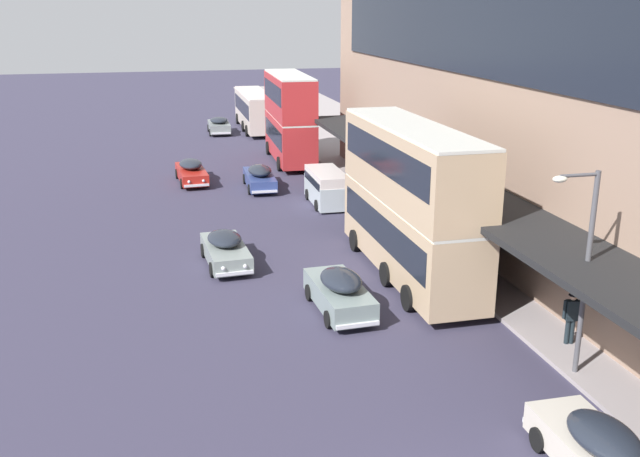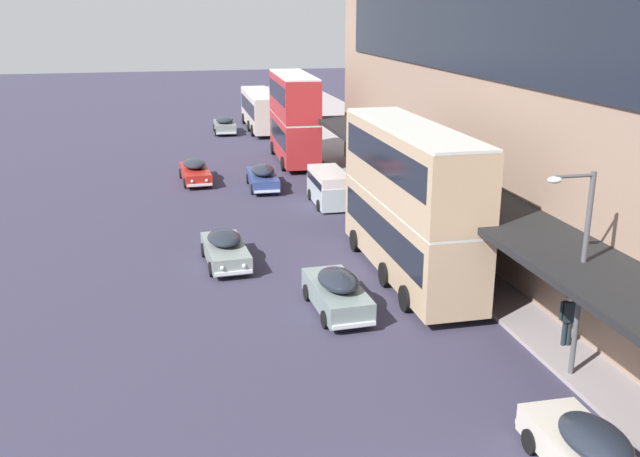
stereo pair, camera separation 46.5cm
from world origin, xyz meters
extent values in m
cube|color=tan|center=(4.31, 15.23, 1.81)|extent=(2.52, 10.91, 2.93)
cube|color=black|center=(4.31, 15.23, 2.17)|extent=(2.56, 10.04, 1.29)
cube|color=silver|center=(4.31, 15.23, 3.33)|extent=(2.42, 10.91, 0.12)
cube|color=tan|center=(4.31, 15.23, 4.84)|extent=(2.52, 10.91, 2.93)
cube|color=black|center=(4.31, 15.23, 5.19)|extent=(2.56, 10.04, 1.29)
cube|color=silver|center=(4.31, 15.23, 6.36)|extent=(2.42, 10.91, 0.12)
cube|color=black|center=(4.29, 20.73, 6.06)|extent=(1.25, 0.06, 0.36)
cylinder|color=black|center=(3.05, 18.94, 0.50)|extent=(0.25, 1.00, 1.00)
cylinder|color=black|center=(5.54, 18.94, 0.50)|extent=(0.25, 1.00, 1.00)
cylinder|color=black|center=(3.07, 11.85, 0.50)|extent=(0.25, 1.00, 1.00)
cylinder|color=black|center=(5.56, 11.85, 0.50)|extent=(0.25, 1.00, 1.00)
cylinder|color=black|center=(3.06, 14.41, 0.50)|extent=(0.25, 1.00, 1.00)
cylinder|color=black|center=(5.56, 14.42, 0.50)|extent=(0.25, 1.00, 1.00)
cube|color=#B72A2C|center=(4.01, 39.22, 1.80)|extent=(2.75, 9.19, 2.90)
cube|color=black|center=(4.01, 39.22, 2.15)|extent=(2.76, 8.46, 1.28)
cube|color=silver|center=(4.01, 39.22, 3.30)|extent=(2.65, 9.19, 0.12)
cube|color=#B72A2C|center=(4.01, 39.22, 4.80)|extent=(2.75, 9.19, 2.90)
cube|color=black|center=(4.01, 39.22, 5.15)|extent=(2.76, 8.46, 1.28)
cube|color=silver|center=(4.01, 39.22, 6.30)|extent=(2.65, 9.19, 0.12)
cube|color=black|center=(4.17, 43.82, 6.00)|extent=(1.22, 0.10, 0.36)
cylinder|color=black|center=(2.91, 42.36, 0.50)|extent=(0.28, 1.01, 1.00)
cylinder|color=black|center=(5.34, 42.28, 0.50)|extent=(0.28, 1.01, 1.00)
cylinder|color=black|center=(2.70, 36.44, 0.50)|extent=(0.28, 1.01, 1.00)
cylinder|color=black|center=(5.13, 36.36, 0.50)|extent=(0.28, 1.01, 1.00)
cube|color=beige|center=(3.69, 54.16, 1.84)|extent=(2.55, 11.21, 2.98)
cube|color=black|center=(3.69, 54.16, 2.20)|extent=(2.58, 10.32, 1.31)
cube|color=beige|center=(3.69, 54.16, 3.38)|extent=(2.45, 11.21, 0.12)
cube|color=black|center=(3.75, 59.79, 3.08)|extent=(1.21, 0.07, 0.36)
cylinder|color=black|center=(2.52, 57.97, 0.50)|extent=(0.26, 1.00, 1.00)
cylinder|color=black|center=(4.94, 57.95, 0.50)|extent=(0.26, 1.00, 1.00)
cylinder|color=black|center=(2.43, 50.71, 0.50)|extent=(0.26, 1.00, 1.00)
cylinder|color=black|center=(4.85, 50.68, 0.50)|extent=(0.26, 1.00, 1.00)
cylinder|color=black|center=(2.47, 53.33, 0.50)|extent=(0.26, 1.00, 1.00)
cylinder|color=black|center=(4.89, 53.30, 0.50)|extent=(0.26, 1.00, 1.00)
cube|color=gray|center=(0.20, 52.82, 0.61)|extent=(1.90, 4.21, 0.77)
ellipsoid|color=#1E232D|center=(0.20, 52.61, 1.23)|extent=(1.63, 2.33, 0.52)
cube|color=silver|center=(0.26, 54.95, 0.37)|extent=(1.70, 0.17, 0.14)
cube|color=silver|center=(0.15, 50.69, 0.37)|extent=(1.70, 0.17, 0.14)
sphere|color=silver|center=(-0.23, 54.93, 0.66)|extent=(0.18, 0.18, 0.18)
sphere|color=silver|center=(0.75, 54.91, 0.66)|extent=(0.18, 0.18, 0.18)
cylinder|color=black|center=(-0.65, 54.14, 0.32)|extent=(0.16, 0.64, 0.64)
cylinder|color=black|center=(1.13, 54.09, 0.32)|extent=(0.16, 0.64, 0.64)
cylinder|color=black|center=(-0.72, 51.56, 0.32)|extent=(0.16, 0.64, 0.64)
cylinder|color=black|center=(1.06, 51.51, 0.32)|extent=(0.16, 0.64, 0.64)
cube|color=navy|center=(0.59, 31.82, 0.58)|extent=(1.75, 4.60, 0.72)
ellipsoid|color=#1E232D|center=(0.58, 31.59, 1.21)|extent=(1.49, 2.55, 0.60)
cube|color=silver|center=(0.66, 34.15, 0.37)|extent=(1.54, 0.16, 0.14)
cube|color=silver|center=(0.52, 29.49, 0.37)|extent=(1.54, 0.16, 0.14)
sphere|color=silver|center=(0.21, 34.13, 0.63)|extent=(0.18, 0.18, 0.18)
sphere|color=silver|center=(1.10, 34.10, 0.63)|extent=(0.18, 0.18, 0.18)
cylinder|color=black|center=(-0.18, 33.25, 0.32)|extent=(0.16, 0.64, 0.64)
cylinder|color=black|center=(1.44, 33.21, 0.32)|extent=(0.16, 0.64, 0.64)
cylinder|color=black|center=(-0.26, 30.43, 0.32)|extent=(0.16, 0.64, 0.64)
cylinder|color=black|center=(1.36, 30.38, 0.32)|extent=(0.16, 0.64, 0.64)
cube|color=gray|center=(-3.01, 18.40, 0.57)|extent=(1.91, 4.26, 0.71)
ellipsoid|color=#1E232D|center=(-3.02, 18.61, 1.17)|extent=(1.60, 2.38, 0.53)
cube|color=silver|center=(-2.89, 16.27, 0.37)|extent=(1.58, 0.21, 0.14)
cube|color=silver|center=(-3.14, 20.53, 0.37)|extent=(1.58, 0.21, 0.14)
sphere|color=silver|center=(-2.43, 16.33, 0.62)|extent=(0.18, 0.18, 0.18)
sphere|color=silver|center=(-3.34, 16.27, 0.62)|extent=(0.18, 0.18, 0.18)
cylinder|color=black|center=(-2.11, 17.16, 0.32)|extent=(0.18, 0.65, 0.64)
cylinder|color=black|center=(-3.77, 17.06, 0.32)|extent=(0.18, 0.65, 0.64)
cylinder|color=black|center=(-2.26, 19.74, 0.32)|extent=(0.18, 0.65, 0.64)
cylinder|color=black|center=(-3.92, 19.64, 0.32)|extent=(0.18, 0.65, 0.64)
cube|color=gray|center=(0.55, 12.40, 0.63)|extent=(1.85, 4.25, 0.82)
ellipsoid|color=#1E232D|center=(0.56, 12.19, 1.34)|extent=(1.56, 2.36, 0.64)
cube|color=silver|center=(0.45, 14.53, 0.37)|extent=(1.58, 0.19, 0.14)
cube|color=silver|center=(0.65, 10.27, 0.37)|extent=(1.58, 0.19, 0.14)
sphere|color=silver|center=(0.00, 14.48, 0.68)|extent=(0.18, 0.18, 0.18)
sphere|color=silver|center=(0.91, 14.53, 0.68)|extent=(0.18, 0.18, 0.18)
cylinder|color=black|center=(-0.34, 13.65, 0.32)|extent=(0.17, 0.65, 0.64)
cylinder|color=black|center=(1.32, 13.73, 0.32)|extent=(0.17, 0.65, 0.64)
cylinder|color=black|center=(-0.22, 11.07, 0.32)|extent=(0.17, 0.65, 0.64)
cylinder|color=black|center=(1.44, 11.15, 0.32)|extent=(0.17, 0.65, 0.64)
cube|color=#AA2018|center=(-3.45, 34.38, 0.57)|extent=(1.89, 4.74, 0.71)
ellipsoid|color=#1E232D|center=(-3.47, 34.61, 1.19)|extent=(1.58, 2.64, 0.57)
cube|color=silver|center=(-3.31, 32.01, 0.37)|extent=(1.55, 0.21, 0.14)
cube|color=silver|center=(-3.59, 36.75, 0.37)|extent=(1.55, 0.21, 0.14)
sphere|color=silver|center=(-2.87, 32.07, 0.62)|extent=(0.18, 0.18, 0.18)
sphere|color=silver|center=(-3.76, 32.01, 0.62)|extent=(0.18, 0.18, 0.18)
cylinder|color=black|center=(-2.56, 32.99, 0.32)|extent=(0.18, 0.65, 0.64)
cylinder|color=black|center=(-4.18, 32.89, 0.32)|extent=(0.18, 0.65, 0.64)
cylinder|color=black|center=(-2.72, 35.87, 0.32)|extent=(0.18, 0.65, 0.64)
cylinder|color=black|center=(-4.35, 35.77, 0.32)|extent=(0.18, 0.65, 0.64)
cube|color=beige|center=(4.02, 1.43, 0.59)|extent=(1.67, 4.04, 0.75)
ellipsoid|color=#1E232D|center=(4.02, 1.23, 1.25)|extent=(1.46, 2.23, 0.62)
cube|color=silver|center=(4.04, 3.50, 0.37)|extent=(1.55, 0.13, 0.14)
sphere|color=silver|center=(3.59, 3.47, 0.64)|extent=(0.18, 0.18, 0.18)
sphere|color=silver|center=(4.49, 3.46, 0.64)|extent=(0.18, 0.18, 0.18)
cylinder|color=black|center=(3.21, 2.69, 0.32)|extent=(0.14, 0.64, 0.64)
cylinder|color=black|center=(4.85, 2.68, 0.32)|extent=(0.14, 0.64, 0.64)
cube|color=#B2BEC4|center=(3.77, 27.17, 0.76)|extent=(1.79, 4.32, 1.29)
cube|color=silver|center=(3.77, 27.17, 1.55)|extent=(1.75, 4.23, 0.83)
cube|color=black|center=(3.77, 27.17, 1.45)|extent=(1.82, 3.89, 0.41)
ellipsoid|color=#B2BEC4|center=(3.79, 29.27, 0.90)|extent=(1.62, 0.61, 1.11)
cylinder|color=black|center=(2.91, 28.43, 0.32)|extent=(0.17, 0.64, 0.64)
cylinder|color=black|center=(4.66, 28.41, 0.32)|extent=(0.17, 0.64, 0.64)
cylinder|color=black|center=(2.89, 25.94, 0.32)|extent=(0.17, 0.64, 0.64)
cylinder|color=black|center=(4.64, 25.92, 0.32)|extent=(0.17, 0.64, 0.64)
cylinder|color=black|center=(7.17, 7.72, 0.57)|extent=(0.16, 0.16, 0.85)
cylinder|color=black|center=(7.32, 7.70, 0.57)|extent=(0.16, 0.16, 0.85)
cube|color=black|center=(7.24, 7.71, 1.35)|extent=(0.43, 0.29, 0.70)
cylinder|color=black|center=(6.99, 7.75, 1.39)|extent=(0.10, 0.10, 0.63)
cylinder|color=black|center=(7.50, 7.67, 1.39)|extent=(0.10, 0.10, 0.63)
sphere|color=tan|center=(7.24, 7.71, 1.81)|extent=(0.22, 0.22, 0.22)
cylinder|color=black|center=(7.24, 7.71, 1.89)|extent=(0.33, 0.33, 0.02)
cylinder|color=black|center=(7.24, 7.71, 1.95)|extent=(0.21, 0.21, 0.12)
cylinder|color=#4C4C51|center=(6.37, 5.94, 3.32)|extent=(0.16, 0.16, 6.34)
cylinder|color=#4C4C51|center=(5.77, 5.94, 6.39)|extent=(1.20, 0.10, 0.10)
ellipsoid|color=silver|center=(5.17, 5.94, 6.31)|extent=(0.44, 0.28, 0.20)
camera|label=1|loc=(-5.90, -11.36, 10.91)|focal=40.00mm
camera|label=2|loc=(-5.45, -11.46, 10.91)|focal=40.00mm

